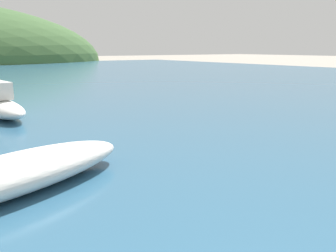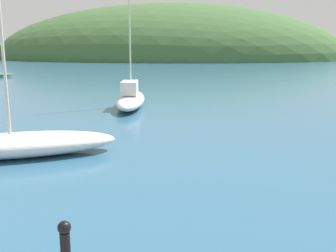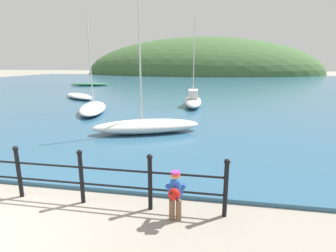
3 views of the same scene
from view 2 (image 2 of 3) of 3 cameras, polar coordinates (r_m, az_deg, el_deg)
name	(u,v)px [view 2 (image 2 of 3)]	position (r m, az deg, el deg)	size (l,w,h in m)	color
water	(136,75)	(34.16, -4.71, 7.33)	(80.00, 60.00, 0.10)	#2D5B7A
far_hillside	(169,59)	(70.72, 0.14, 9.66)	(61.65, 33.91, 19.07)	#3D6033
boat_green_fishing	(21,144)	(9.92, -20.57, -2.45)	(4.60, 2.76, 5.46)	silver
boat_blue_hull	(131,98)	(16.57, -5.46, 4.04)	(1.52, 4.66, 5.63)	silver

